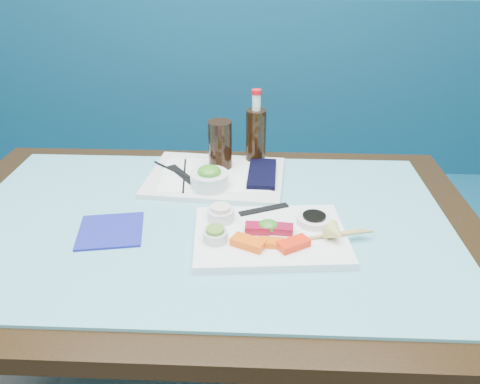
{
  "coord_description": "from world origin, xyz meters",
  "views": [
    {
      "loc": [
        0.13,
        0.46,
        1.38
      ],
      "look_at": [
        0.09,
        1.52,
        0.8
      ],
      "focal_mm": 35.0,
      "sensor_mm": 36.0,
      "label": 1
    }
  ],
  "objects_px": {
    "cola_bottle_body": "(256,138)",
    "seaweed_bowl": "(210,180)",
    "booth_bench": "(228,194)",
    "sashimi_plate": "(270,236)",
    "serving_tray": "(216,177)",
    "blue_napkin": "(111,231)",
    "dining_table": "(206,249)",
    "cola_glass": "(220,145)"
  },
  "relations": [
    {
      "from": "cola_bottle_body",
      "to": "seaweed_bowl",
      "type": "bearing_deg",
      "value": -123.12
    },
    {
      "from": "booth_bench",
      "to": "sashimi_plate",
      "type": "bearing_deg",
      "value": -79.96
    },
    {
      "from": "serving_tray",
      "to": "cola_bottle_body",
      "type": "relative_size",
      "value": 2.23
    },
    {
      "from": "seaweed_bowl",
      "to": "blue_napkin",
      "type": "height_order",
      "value": "seaweed_bowl"
    },
    {
      "from": "dining_table",
      "to": "cola_glass",
      "type": "relative_size",
      "value": 9.74
    },
    {
      "from": "cola_bottle_body",
      "to": "cola_glass",
      "type": "bearing_deg",
      "value": -150.02
    },
    {
      "from": "seaweed_bowl",
      "to": "cola_glass",
      "type": "bearing_deg",
      "value": 81.25
    },
    {
      "from": "cola_glass",
      "to": "seaweed_bowl",
      "type": "bearing_deg",
      "value": -98.75
    },
    {
      "from": "seaweed_bowl",
      "to": "cola_bottle_body",
      "type": "xyz_separation_m",
      "value": [
        0.12,
        0.19,
        0.05
      ]
    },
    {
      "from": "booth_bench",
      "to": "dining_table",
      "type": "distance_m",
      "value": 0.89
    },
    {
      "from": "cola_bottle_body",
      "to": "serving_tray",
      "type": "bearing_deg",
      "value": -134.74
    },
    {
      "from": "dining_table",
      "to": "serving_tray",
      "type": "height_order",
      "value": "serving_tray"
    },
    {
      "from": "sashimi_plate",
      "to": "serving_tray",
      "type": "relative_size",
      "value": 0.91
    },
    {
      "from": "sashimi_plate",
      "to": "seaweed_bowl",
      "type": "distance_m",
      "value": 0.29
    },
    {
      "from": "dining_table",
      "to": "blue_napkin",
      "type": "distance_m",
      "value": 0.25
    },
    {
      "from": "sashimi_plate",
      "to": "cola_bottle_body",
      "type": "distance_m",
      "value": 0.43
    },
    {
      "from": "serving_tray",
      "to": "seaweed_bowl",
      "type": "height_order",
      "value": "seaweed_bowl"
    },
    {
      "from": "serving_tray",
      "to": "seaweed_bowl",
      "type": "distance_m",
      "value": 0.08
    },
    {
      "from": "sashimi_plate",
      "to": "seaweed_bowl",
      "type": "xyz_separation_m",
      "value": [
        -0.17,
        0.23,
        0.03
      ]
    },
    {
      "from": "sashimi_plate",
      "to": "cola_bottle_body",
      "type": "xyz_separation_m",
      "value": [
        -0.04,
        0.42,
        0.08
      ]
    },
    {
      "from": "blue_napkin",
      "to": "dining_table",
      "type": "bearing_deg",
      "value": 16.61
    },
    {
      "from": "dining_table",
      "to": "blue_napkin",
      "type": "xyz_separation_m",
      "value": [
        -0.22,
        -0.07,
        0.09
      ]
    },
    {
      "from": "booth_bench",
      "to": "serving_tray",
      "type": "height_order",
      "value": "booth_bench"
    },
    {
      "from": "cola_glass",
      "to": "blue_napkin",
      "type": "height_order",
      "value": "cola_glass"
    },
    {
      "from": "booth_bench",
      "to": "serving_tray",
      "type": "xyz_separation_m",
      "value": [
        0.01,
        -0.61,
        0.39
      ]
    },
    {
      "from": "sashimi_plate",
      "to": "blue_napkin",
      "type": "relative_size",
      "value": 2.34
    },
    {
      "from": "cola_glass",
      "to": "blue_napkin",
      "type": "distance_m",
      "value": 0.43
    },
    {
      "from": "sashimi_plate",
      "to": "serving_tray",
      "type": "xyz_separation_m",
      "value": [
        -0.16,
        0.31,
        -0.0
      ]
    },
    {
      "from": "blue_napkin",
      "to": "booth_bench",
      "type": "bearing_deg",
      "value": 76.33
    },
    {
      "from": "booth_bench",
      "to": "dining_table",
      "type": "bearing_deg",
      "value": -90.0
    },
    {
      "from": "booth_bench",
      "to": "blue_napkin",
      "type": "distance_m",
      "value": 1.01
    },
    {
      "from": "serving_tray",
      "to": "seaweed_bowl",
      "type": "xyz_separation_m",
      "value": [
        -0.01,
        -0.07,
        0.03
      ]
    },
    {
      "from": "seaweed_bowl",
      "to": "cola_bottle_body",
      "type": "bearing_deg",
      "value": 56.88
    },
    {
      "from": "seaweed_bowl",
      "to": "serving_tray",
      "type": "bearing_deg",
      "value": 82.41
    },
    {
      "from": "dining_table",
      "to": "serving_tray",
      "type": "xyz_separation_m",
      "value": [
        0.01,
        0.22,
        0.1
      ]
    },
    {
      "from": "dining_table",
      "to": "seaweed_bowl",
      "type": "bearing_deg",
      "value": 90.7
    },
    {
      "from": "sashimi_plate",
      "to": "blue_napkin",
      "type": "distance_m",
      "value": 0.38
    },
    {
      "from": "booth_bench",
      "to": "cola_bottle_body",
      "type": "relative_size",
      "value": 17.23
    },
    {
      "from": "booth_bench",
      "to": "dining_table",
      "type": "height_order",
      "value": "booth_bench"
    },
    {
      "from": "serving_tray",
      "to": "cola_bottle_body",
      "type": "height_order",
      "value": "cola_bottle_body"
    },
    {
      "from": "booth_bench",
      "to": "sashimi_plate",
      "type": "xyz_separation_m",
      "value": [
        0.16,
        -0.92,
        0.39
      ]
    },
    {
      "from": "cola_bottle_body",
      "to": "blue_napkin",
      "type": "relative_size",
      "value": 1.16
    }
  ]
}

